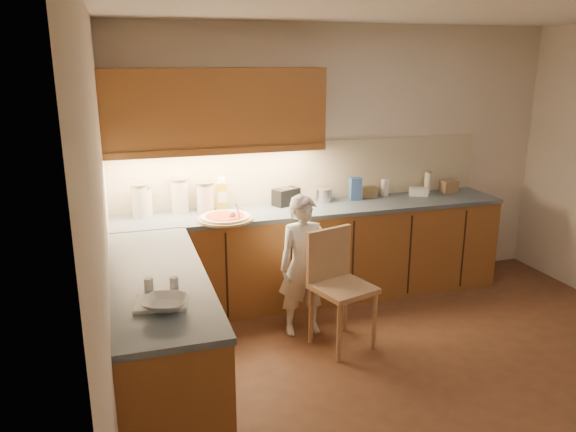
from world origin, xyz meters
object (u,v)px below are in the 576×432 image
object	(u,v)px
child	(304,266)
pizza_on_board	(226,218)
oil_jug	(222,195)
wooden_chair	(337,279)
toaster	(286,197)

from	to	relation	value
child	pizza_on_board	bearing A→B (deg)	141.80
child	oil_jug	size ratio (longest dim) A/B	3.93
wooden_chair	oil_jug	size ratio (longest dim) A/B	3.12
pizza_on_board	child	world-z (taller)	child
pizza_on_board	oil_jug	xyz separation A→B (m)	(0.04, 0.34, 0.12)
child	oil_jug	distance (m)	1.07
child	wooden_chair	bearing A→B (deg)	-50.95
pizza_on_board	child	bearing A→B (deg)	-39.80
wooden_chair	oil_jug	distance (m)	1.39
pizza_on_board	oil_jug	bearing A→B (deg)	83.80
pizza_on_board	wooden_chair	distance (m)	1.12
pizza_on_board	wooden_chair	size ratio (longest dim) A/B	0.50
oil_jug	toaster	bearing A→B (deg)	0.43
pizza_on_board	child	xyz separation A→B (m)	(0.56, -0.47, -0.34)
oil_jug	toaster	size ratio (longest dim) A/B	1.07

